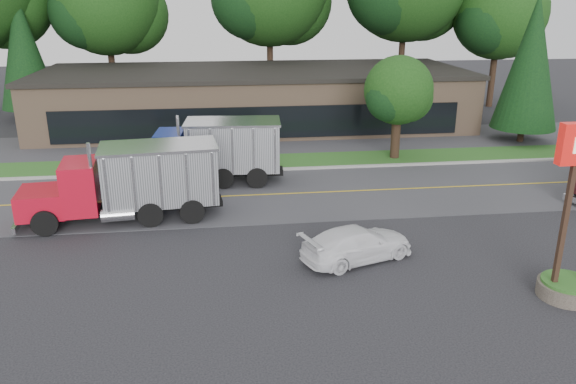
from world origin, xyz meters
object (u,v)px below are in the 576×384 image
at_px(dump_truck_red, 133,181).
at_px(rally_car, 357,244).
at_px(dump_truck_blue, 212,150).
at_px(bilo_sign, 575,241).

relative_size(dump_truck_red, rally_car, 1.98).
height_order(dump_truck_red, rally_car, dump_truck_red).
bearing_deg(rally_car, dump_truck_blue, 7.49).
bearing_deg(bilo_sign, dump_truck_red, 149.38).
xyz_separation_m(dump_truck_red, dump_truck_blue, (3.45, 4.96, -0.00)).
distance_m(bilo_sign, dump_truck_red, 17.72).
bearing_deg(dump_truck_blue, dump_truck_red, 59.08).
bearing_deg(rally_car, dump_truck_red, 38.48).
distance_m(dump_truck_red, rally_car, 10.50).
bearing_deg(dump_truck_blue, bilo_sign, 134.03).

